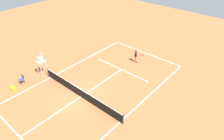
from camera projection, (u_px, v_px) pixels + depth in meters
ground_plane at (81, 97)px, 19.04m from camera, size 60.00×60.00×0.00m
court_lines at (81, 97)px, 19.04m from camera, size 9.46×21.90×0.01m
tennis_net at (80, 93)px, 18.77m from camera, size 10.06×0.10×1.07m
player_serving at (136, 55)px, 23.64m from camera, size 1.27×0.46×1.61m
tennis_ball at (128, 76)px, 21.80m from camera, size 0.07×0.07×0.07m
umpire_chair at (41, 61)px, 21.27m from camera, size 0.80×0.80×2.41m
courtside_chair_near at (22, 79)px, 20.49m from camera, size 0.44×0.46×0.95m
equipment_bag at (13, 88)px, 19.81m from camera, size 0.76×0.32×0.30m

